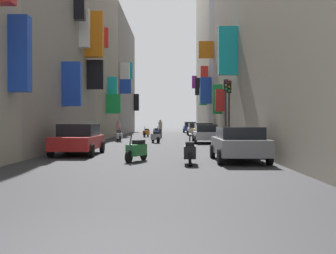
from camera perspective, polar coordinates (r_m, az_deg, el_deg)
ground_plane at (r=34.47m, az=-1.16°, el=-1.89°), size 140.00×140.00×0.00m
building_left_mid_b at (r=39.42m, az=-12.91°, el=10.40°), size 7.33×13.26×16.42m
building_left_mid_c at (r=55.50m, az=-8.88°, el=7.02°), size 7.27×19.98×15.30m
building_right_mid_a at (r=30.80m, az=13.98°, el=13.22°), size 7.15×15.18×16.51m
building_right_mid_b at (r=40.73m, az=10.54°, el=10.43°), size 7.40×5.41×16.91m
building_right_mid_c at (r=54.57m, az=8.00°, el=10.49°), size 6.85×22.18×21.66m
parked_car_yellow at (r=36.71m, az=5.11°, el=-0.52°), size 1.90×4.09×1.46m
parked_car_blue at (r=58.06m, az=3.18°, el=-0.02°), size 1.98×3.99×1.56m
parked_car_white at (r=46.31m, az=4.02°, el=-0.28°), size 2.01×4.37×1.44m
parked_car_silver at (r=29.70m, az=5.44°, el=-0.92°), size 1.86×4.14×1.37m
parked_car_red at (r=19.52m, az=-12.75°, el=-1.66°), size 2.00×4.09×1.48m
parked_car_grey at (r=16.11m, az=10.15°, el=-2.28°), size 1.99×4.10×1.38m
scooter_orange at (r=41.45m, az=-3.14°, el=-0.80°), size 0.66×1.97×1.13m
scooter_black at (r=14.80m, az=3.16°, el=-3.61°), size 0.48×1.88×1.13m
scooter_silver at (r=29.65m, az=-1.79°, el=-1.42°), size 0.77×1.74×1.13m
scooter_green at (r=15.90m, az=-4.53°, el=-3.31°), size 0.80×1.67×1.13m
scooter_white at (r=31.89m, az=-7.07°, el=-1.27°), size 0.72×1.89×1.13m
scooter_blue at (r=45.37m, az=-1.63°, el=-0.67°), size 0.58×1.78×1.13m
pedestrian_near_left at (r=39.82m, az=-1.12°, el=-0.23°), size 0.43×0.43×1.80m
pedestrian_near_right at (r=36.06m, az=-7.13°, el=-0.38°), size 0.47×0.47×1.76m
traffic_light_near_corner at (r=26.86m, az=8.30°, el=3.75°), size 0.26×0.34×4.41m
traffic_light_far_corner at (r=24.94m, az=8.77°, el=3.59°), size 0.26×0.34×4.14m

